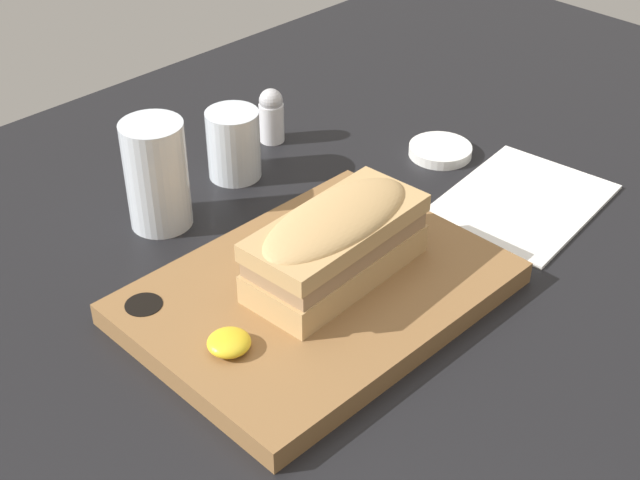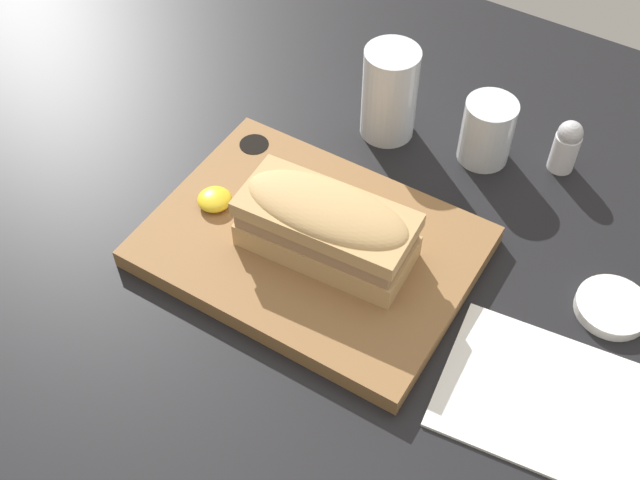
# 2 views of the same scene
# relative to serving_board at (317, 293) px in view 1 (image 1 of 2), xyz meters

# --- Properties ---
(dining_table) EXTENTS (1.53, 0.96, 0.02)m
(dining_table) POSITION_rel_serving_board_xyz_m (0.08, 0.05, -0.02)
(dining_table) COLOR black
(dining_table) RESTS_ON ground
(serving_board) EXTENTS (0.34, 0.25, 0.02)m
(serving_board) POSITION_rel_serving_board_xyz_m (0.00, 0.00, 0.00)
(serving_board) COLOR olive
(serving_board) RESTS_ON dining_table
(sandwich) EXTENTS (0.18, 0.09, 0.08)m
(sandwich) POSITION_rel_serving_board_xyz_m (0.02, -0.00, 0.05)
(sandwich) COLOR tan
(sandwich) RESTS_ON serving_board
(mustard_dollop) EXTENTS (0.04, 0.04, 0.02)m
(mustard_dollop) POSITION_rel_serving_board_xyz_m (-0.12, -0.01, 0.02)
(mustard_dollop) COLOR gold
(mustard_dollop) RESTS_ON serving_board
(water_glass) EXTENTS (0.07, 0.07, 0.12)m
(water_glass) POSITION_rel_serving_board_xyz_m (-0.02, 0.21, 0.04)
(water_glass) COLOR silver
(water_glass) RESTS_ON dining_table
(wine_glass) EXTENTS (0.06, 0.06, 0.08)m
(wine_glass) POSITION_rel_serving_board_xyz_m (0.10, 0.23, 0.02)
(wine_glass) COLOR silver
(wine_glass) RESTS_ON dining_table
(napkin) EXTENTS (0.21, 0.17, 0.00)m
(napkin) POSITION_rel_serving_board_xyz_m (0.28, -0.04, -0.01)
(napkin) COLOR white
(napkin) RESTS_ON dining_table
(salt_shaker) EXTENTS (0.03, 0.03, 0.07)m
(salt_shaker) POSITION_rel_serving_board_xyz_m (0.18, 0.26, 0.02)
(salt_shaker) COLOR white
(salt_shaker) RESTS_ON dining_table
(condiment_dish) EXTENTS (0.08, 0.08, 0.01)m
(condiment_dish) POSITION_rel_serving_board_xyz_m (0.30, 0.09, -0.01)
(condiment_dish) COLOR white
(condiment_dish) RESTS_ON dining_table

